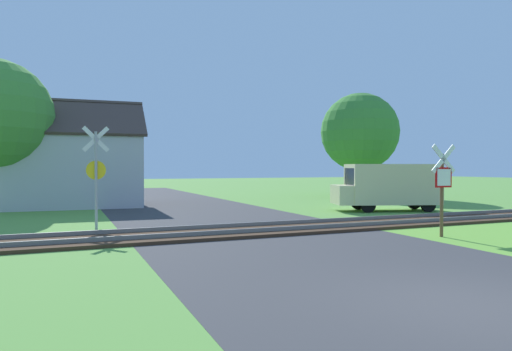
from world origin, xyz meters
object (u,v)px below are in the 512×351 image
stop_sign_near (443,183)px  crossing_sign_far (96,170)px  house (73,168)px  tree_far (360,132)px  mail_truck (389,185)px

stop_sign_near → crossing_sign_far: (-9.40, 5.85, 0.39)m
house → tree_far: (19.11, 0.76, 2.56)m
crossing_sign_far → tree_far: bearing=33.4°
crossing_sign_far → stop_sign_near: bearing=-29.2°
stop_sign_near → mail_truck: 8.30m
tree_far → mail_truck: bearing=-118.6°
tree_far → crossing_sign_far: bearing=-149.3°
crossing_sign_far → house: house is taller
stop_sign_near → tree_far: bearing=-116.5°
crossing_sign_far → tree_far: 21.73m
house → stop_sign_near: bearing=-55.0°
stop_sign_near → house: 18.94m
house → mail_truck: 16.48m
stop_sign_near → house: bearing=-56.2°
stop_sign_near → mail_truck: size_ratio=0.53×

